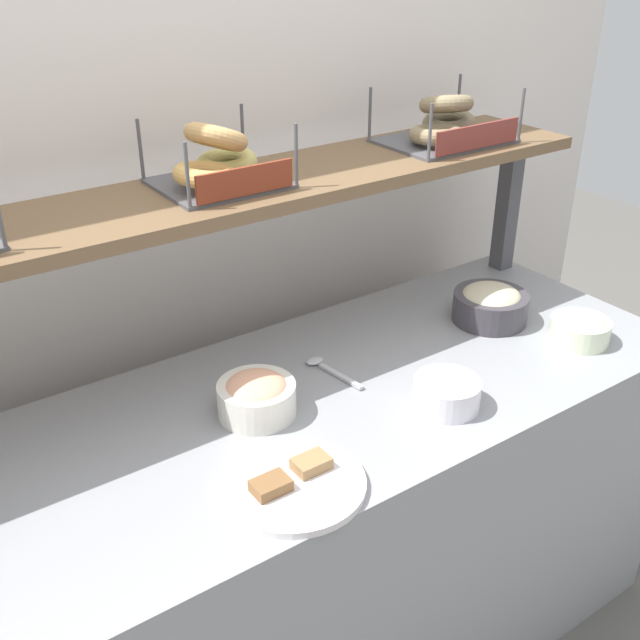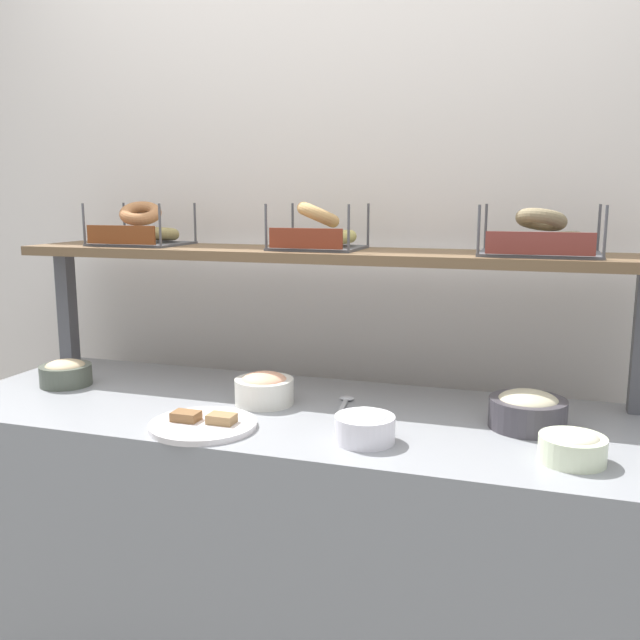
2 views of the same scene
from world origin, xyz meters
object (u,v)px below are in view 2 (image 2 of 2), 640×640
bowl_lox_spread (264,388)px  bagel_basket_everything (140,231)px  serving_plate_white (203,424)px  bowl_tuna_salad (528,410)px  bowl_cream_cheese (365,426)px  bagel_basket_poppy (539,239)px  bagel_basket_sesame (318,233)px  bowl_hummus (66,373)px  serving_spoon_near_plate (345,402)px  bowl_potato_salad (572,446)px

bowl_lox_spread → bagel_basket_everything: 0.75m
bagel_basket_everything → serving_plate_white: bearing=-46.1°
bowl_tuna_salad → bagel_basket_everything: 1.38m
bowl_cream_cheese → bagel_basket_poppy: bagel_basket_poppy is taller
bowl_cream_cheese → bagel_basket_sesame: bagel_basket_sesame is taller
bowl_hummus → serving_spoon_near_plate: size_ratio=0.92×
bowl_potato_salad → bowl_cream_cheese: 0.48m
bowl_tuna_salad → bowl_hummus: bearing=-178.9°
serving_plate_white → bagel_basket_poppy: 1.05m
bagel_basket_everything → bagel_basket_poppy: size_ratio=0.90×
bowl_potato_salad → serving_plate_white: bowl_potato_salad is taller
bowl_tuna_salad → bagel_basket_poppy: size_ratio=0.61×
bowl_lox_spread → bowl_tuna_salad: (0.73, 0.02, 0.00)m
bowl_lox_spread → bagel_basket_everything: bagel_basket_everything is taller
bowl_hummus → serving_plate_white: bowl_hummus is taller
bowl_cream_cheese → bowl_potato_salad: bearing=2.4°
bowl_hummus → bagel_basket_everything: bagel_basket_everything is taller
bowl_tuna_salad → bagel_basket_everything: (-1.28, 0.24, 0.43)m
serving_plate_white → bagel_basket_everything: bearing=133.9°
bowl_lox_spread → serving_spoon_near_plate: 0.24m
bowl_hummus → bowl_tuna_salad: 1.41m
serving_spoon_near_plate → bagel_basket_poppy: bearing=19.7°
bagel_basket_sesame → bagel_basket_poppy: 0.66m
bagel_basket_everything → bowl_cream_cheese: bearing=-27.5°
bowl_potato_salad → serving_spoon_near_plate: bowl_potato_salad is taller
bowl_potato_salad → bagel_basket_poppy: 0.63m
serving_plate_white → bagel_basket_everything: 0.84m
serving_plate_white → bagel_basket_sesame: (0.15, 0.51, 0.47)m
bagel_basket_everything → bagel_basket_poppy: 1.29m
bowl_potato_salad → serving_spoon_near_plate: bearing=157.3°
bowl_cream_cheese → bagel_basket_everything: size_ratio=0.50×
bowl_potato_salad → bowl_lox_spread: size_ratio=0.88×
serving_spoon_near_plate → bagel_basket_sesame: bagel_basket_sesame is taller
bowl_hummus → bagel_basket_poppy: (1.41, 0.25, 0.44)m
bagel_basket_sesame → bowl_lox_spread: bearing=-106.6°
bowl_cream_cheese → serving_plate_white: bowl_cream_cheese is taller
bagel_basket_poppy → bagel_basket_everything: bearing=179.2°
bowl_cream_cheese → bowl_tuna_salad: bearing=31.6°
bowl_lox_spread → serving_plate_white: 0.26m
bowl_hummus → bagel_basket_poppy: size_ratio=0.49×
bowl_hummus → bagel_basket_poppy: bearing=10.2°
serving_spoon_near_plate → bagel_basket_everything: bagel_basket_everything is taller
bowl_hummus → bagel_basket_poppy: bagel_basket_poppy is taller
bowl_cream_cheese → serving_plate_white: (-0.42, -0.03, -0.03)m
serving_plate_white → bagel_basket_everything: (-0.49, 0.51, 0.47)m
bowl_cream_cheese → serving_spoon_near_plate: bowl_cream_cheese is taller
bowl_lox_spread → serving_spoon_near_plate: bearing=14.8°
bowl_cream_cheese → bowl_tuna_salad: 0.44m
bagel_basket_poppy → bowl_hummus: bearing=-169.8°
bowl_lox_spread → bowl_tuna_salad: size_ratio=0.86×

